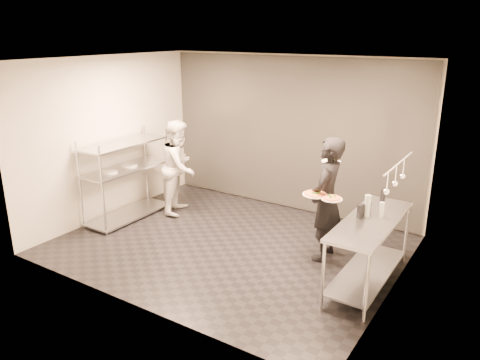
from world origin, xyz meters
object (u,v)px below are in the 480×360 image
Objects in this scene: prep_counter at (369,241)px; pizza_plate_near at (315,194)px; pizza_plate_far at (332,198)px; pos_monitor at (364,210)px; bottle_green at (367,206)px; pass_rack at (126,176)px; salad_plate at (331,160)px; chef at (179,167)px; waiter at (326,200)px; bottle_dark at (383,197)px; bottle_clear at (382,210)px.

prep_counter is 0.97m from pizza_plate_near.
pos_monitor is at bearing -12.94° from pizza_plate_far.
prep_counter is 7.58× the size of pos_monitor.
pizza_plate_far is 1.00× the size of bottle_green.
pos_monitor is (4.21, 0.06, 0.24)m from pass_rack.
pizza_plate_near is 1.22× the size of salad_plate.
salad_plate reaches higher than pizza_plate_far.
chef reaches higher than bottle_green.
pass_rack is 0.95m from chef.
pass_rack is 4.67× the size of pizza_plate_near.
pizza_plate_far is at bearing -120.23° from chef.
waiter is 0.76m from pos_monitor.
chef is 3.18m from pizza_plate_far.
bottle_green reaches higher than prep_counter.
pos_monitor reaches higher than prep_counter.
pizza_plate_far is at bearing -174.99° from pos_monitor.
pass_rack is 4.26m from bottle_green.
waiter is at bearing 71.43° from pizza_plate_near.
salad_plate is at bearing 114.54° from pizza_plate_far.
waiter is at bearing 124.79° from pizza_plate_far.
chef is 4.95× the size of pizza_plate_near.
waiter is at bearing -74.58° from salad_plate.
chef is at bearing 177.41° from bottle_dark.
pass_rack is at bearing -176.84° from pizza_plate_near.
prep_counter is 7.69× the size of bottle_dark.
waiter reaches higher than pass_rack.
pizza_plate_near is at bearing -22.40° from waiter.
bottle_dark is (-0.11, 0.43, 0.01)m from bottle_clear.
salad_plate is 1.20m from bottle_clear.
bottle_clear reaches higher than prep_counter.
prep_counter is at bearing -40.55° from bottle_green.
bottle_green is (4.24, 0.08, 0.29)m from pass_rack.
waiter reaches higher than salad_plate.
chef is 7.13× the size of pos_monitor.
pass_rack is 5.71× the size of salad_plate.
waiter is 5.27× the size of pizza_plate_near.
waiter is 0.33m from pizza_plate_far.
bottle_dark reaches higher than bottle_clear.
chef is 3.71m from bottle_dark.
bottle_green reaches higher than pos_monitor.
pass_rack reaches higher than prep_counter.
chef reaches higher than prep_counter.
bottle_clear is (0.94, -0.06, -0.02)m from pizza_plate_near.
bottle_dark is (0.75, 0.14, 0.14)m from waiter.
prep_counter is 3.81m from chef.
pass_rack is at bearing -178.25° from bottle_clear.
prep_counter is 5.26× the size of pizza_plate_near.
pass_rack is 4.33m from prep_counter.
bottle_clear is at bearing 58.44° from prep_counter.
chef is at bearing 169.88° from pizza_plate_far.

